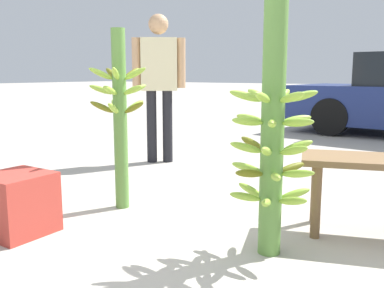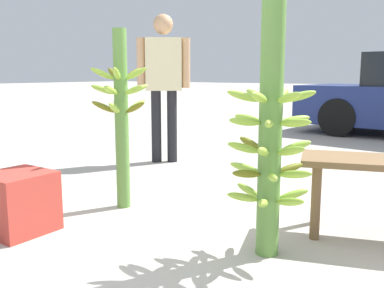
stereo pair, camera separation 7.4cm
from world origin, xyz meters
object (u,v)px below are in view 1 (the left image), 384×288
Objects in this scene: banana_stalk_left at (120,113)px; banana_stalk_center at (272,132)px; vendor_person at (159,75)px; produce_crate at (17,203)px.

banana_stalk_left is 1.31m from banana_stalk_center.
vendor_person is at bearing 117.97° from banana_stalk_left.
produce_crate is at bearing -157.89° from banana_stalk_center.
banana_stalk_left is 0.96m from produce_crate.
banana_stalk_left is 1.76m from vendor_person.
vendor_person is at bearing 105.06° from produce_crate.
vendor_person is 2.53m from produce_crate.
banana_stalk_left is at bearing 80.10° from vendor_person.
banana_stalk_left is at bearing 76.06° from produce_crate.
vendor_person reaches higher than banana_stalk_center.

